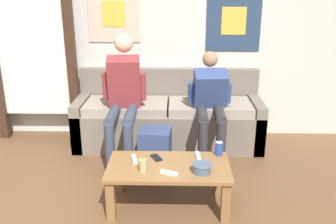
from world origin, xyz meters
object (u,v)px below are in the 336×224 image
object	(u,v)px
person_seated_teen	(210,103)
ceramic_bowl	(202,167)
coffee_table	(169,173)
game_controller_near_right	(198,156)
cell_phone	(156,158)
pillar_candle	(143,166)
person_seated_adult	(123,94)
backpack	(155,152)
game_controller_far_center	(169,173)
couch	(168,119)
drink_can_blue	(219,149)
game_controller_near_left	(134,159)

from	to	relation	value
person_seated_teen	ceramic_bowl	xyz separation A→B (m)	(-0.15, -1.05, -0.20)
coffee_table	game_controller_near_right	xyz separation A→B (m)	(0.25, 0.17, 0.08)
game_controller_near_right	cell_phone	xyz separation A→B (m)	(-0.36, -0.03, -0.01)
pillar_candle	cell_phone	xyz separation A→B (m)	(0.09, 0.24, -0.05)
ceramic_bowl	person_seated_adult	bearing A→B (deg)	126.30
backpack	game_controller_near_right	distance (m)	0.62
game_controller_far_center	couch	bearing A→B (deg)	91.53
pillar_candle	drink_can_blue	distance (m)	0.72
pillar_candle	game_controller_near_left	distance (m)	0.23
person_seated_adult	person_seated_teen	distance (m)	0.92
person_seated_adult	game_controller_near_right	distance (m)	1.13
ceramic_bowl	drink_can_blue	size ratio (longest dim) A/B	1.28
person_seated_teen	backpack	bearing A→B (deg)	-148.56
person_seated_teen	pillar_candle	size ratio (longest dim) A/B	9.54
pillar_candle	game_controller_near_left	size ratio (longest dim) A/B	0.80
pillar_candle	person_seated_teen	bearing A→B (deg)	59.43
couch	drink_can_blue	distance (m)	1.21
coffee_table	cell_phone	bearing A→B (deg)	129.77
drink_can_blue	pillar_candle	bearing A→B (deg)	-153.70
ceramic_bowl	cell_phone	bearing A→B (deg)	147.46
backpack	pillar_candle	size ratio (longest dim) A/B	3.82
coffee_table	backpack	distance (m)	0.62
person_seated_adult	person_seated_teen	world-z (taller)	person_seated_adult
backpack	game_controller_near_right	bearing A→B (deg)	-46.95
coffee_table	cell_phone	xyz separation A→B (m)	(-0.11, 0.13, 0.07)
drink_can_blue	game_controller_near_left	distance (m)	0.75
couch	game_controller_far_center	bearing A→B (deg)	-88.47
game_controller_near_right	game_controller_far_center	xyz separation A→B (m)	(-0.25, -0.32, 0.00)
person_seated_teen	ceramic_bowl	world-z (taller)	person_seated_teen
couch	coffee_table	size ratio (longest dim) A/B	2.08
couch	backpack	world-z (taller)	couch
ceramic_bowl	drink_can_blue	bearing A→B (deg)	61.82
coffee_table	person_seated_adult	bearing A→B (deg)	118.06
coffee_table	backpack	bearing A→B (deg)	104.07
coffee_table	ceramic_bowl	xyz separation A→B (m)	(0.27, -0.11, 0.11)
backpack	pillar_candle	xyz separation A→B (m)	(-0.06, -0.71, 0.22)
game_controller_near_right	drink_can_blue	bearing A→B (deg)	12.58
coffee_table	ceramic_bowl	bearing A→B (deg)	-22.14
game_controller_far_center	cell_phone	bearing A→B (deg)	112.54
game_controller_far_center	cell_phone	size ratio (longest dim) A/B	0.96
coffee_table	backpack	world-z (taller)	backpack
pillar_candle	cell_phone	distance (m)	0.26
backpack	game_controller_near_right	xyz separation A→B (m)	(0.40, -0.43, 0.18)
couch	game_controller_near_right	bearing A→B (deg)	-76.06
person_seated_adult	game_controller_near_left	distance (m)	0.93
backpack	couch	bearing A→B (deg)	80.74
couch	backpack	bearing A→B (deg)	-99.26
backpack	drink_can_blue	size ratio (longest dim) A/B	3.64
coffee_table	drink_can_blue	bearing A→B (deg)	25.39
coffee_table	ceramic_bowl	size ratio (longest dim) A/B	6.47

